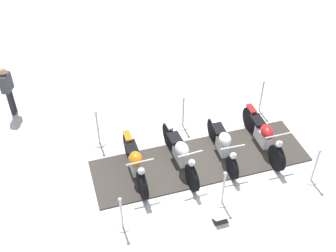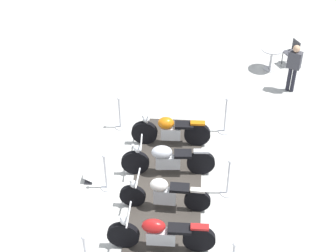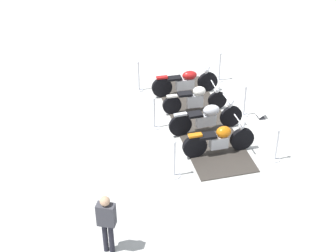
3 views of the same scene
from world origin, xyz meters
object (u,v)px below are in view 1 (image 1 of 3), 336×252
object	(u,v)px
motorcycle_copper	(135,163)
stanchion_left_mid	(183,117)
motorcycle_chrome	(180,153)
stanchion_right_mid	(223,193)
stanchion_left_front	(99,134)
motorcycle_maroon	(264,135)
motorcycle_cream	(223,144)
bystander_person	(7,87)
stanchion_right_rear	(314,171)
info_placard	(220,219)
stanchion_right_front	(122,218)
stanchion_left_rear	(261,101)

from	to	relation	value
motorcycle_copper	stanchion_left_mid	bearing A→B (deg)	129.75
motorcycle_copper	motorcycle_chrome	world-z (taller)	motorcycle_chrome
motorcycle_chrome	stanchion_right_mid	size ratio (longest dim) A/B	1.74
stanchion_left_front	motorcycle_maroon	bearing A→B (deg)	-73.74
motorcycle_cream	bystander_person	xyz separation A→B (m)	(-0.15, 6.38, 0.47)
stanchion_right_rear	info_placard	xyz separation A→B (m)	(-1.97, 1.88, -0.30)
stanchion_right_front	stanchion_left_front	world-z (taller)	stanchion_left_front
stanchion_right_mid	stanchion_left_front	world-z (taller)	stanchion_left_front
motorcycle_copper	motorcycle_chrome	distance (m)	1.18
stanchion_right_mid	bystander_person	bearing A→B (deg)	78.58
motorcycle_cream	stanchion_left_front	world-z (taller)	stanchion_left_front
motorcycle_copper	motorcycle_cream	size ratio (longest dim) A/B	0.98
motorcycle_cream	motorcycle_copper	bearing A→B (deg)	-87.97
stanchion_right_mid	stanchion_right_rear	distance (m)	2.44
stanchion_left_front	stanchion_left_rear	bearing A→B (deg)	-54.03
stanchion_right_rear	stanchion_left_front	xyz separation A→B (m)	(-0.47, 5.68, -0.01)
motorcycle_chrome	info_placard	distance (m)	2.01
bystander_person	stanchion_right_front	bearing A→B (deg)	-41.00
stanchion_left_mid	motorcycle_chrome	bearing A→B (deg)	-165.14
motorcycle_maroon	stanchion_right_rear	size ratio (longest dim) A/B	1.78
motorcycle_maroon	stanchion_left_front	size ratio (longest dim) A/B	1.70
stanchion_left_mid	stanchion_right_front	distance (m)	3.83
motorcycle_cream	info_placard	size ratio (longest dim) A/B	4.54
motorcycle_maroon	motorcycle_cream	bearing A→B (deg)	-89.46
bystander_person	stanchion_right_rear	bearing A→B (deg)	-10.18
stanchion_left_rear	info_placard	xyz separation A→B (m)	(-4.36, 0.15, -0.34)
motorcycle_chrome	stanchion_right_mid	distance (m)	1.56
motorcycle_chrome	bystander_person	distance (m)	5.47
motorcycle_cream	stanchion_left_rear	size ratio (longest dim) A/B	1.64
motorcycle_chrome	stanchion_left_mid	distance (m)	1.64
stanchion_left_front	stanchion_right_rear	bearing A→B (deg)	-85.24
motorcycle_cream	stanchion_right_rear	xyz separation A→B (m)	(-0.08, -2.34, -0.12)
motorcycle_copper	stanchion_right_rear	distance (m)	4.45
motorcycle_copper	stanchion_left_front	distance (m)	1.65
motorcycle_cream	stanchion_left_front	distance (m)	3.39
stanchion_left_mid	info_placard	size ratio (longest dim) A/B	2.67
motorcycle_chrome	info_placard	xyz separation A→B (m)	(-1.36, -1.41, -0.45)
motorcycle_chrome	motorcycle_maroon	size ratio (longest dim) A/B	0.97
stanchion_right_mid	stanchion_right_front	size ratio (longest dim) A/B	1.04
motorcycle_cream	stanchion_left_front	bearing A→B (deg)	-114.20
motorcycle_chrome	stanchion_left_rear	xyz separation A→B (m)	(3.01, -1.56, -0.11)
stanchion_right_mid	stanchion_right_rear	world-z (taller)	stanchion_right_rear
stanchion_left_front	stanchion_left_rear	xyz separation A→B (m)	(2.86, -3.95, 0.05)
stanchion_right_mid	stanchion_left_rear	xyz separation A→B (m)	(3.82, -0.24, 0.02)
motorcycle_chrome	stanchion_right_front	world-z (taller)	motorcycle_chrome
stanchion_right_rear	stanchion_left_rear	xyz separation A→B (m)	(2.39, 1.74, 0.04)
motorcycle_cream	bystander_person	size ratio (longest dim) A/B	1.14
stanchion_right_rear	info_placard	distance (m)	2.74
motorcycle_copper	stanchion_right_mid	xyz separation A→B (m)	(-0.14, -2.29, -0.11)
info_placard	motorcycle_copper	bearing A→B (deg)	-51.93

